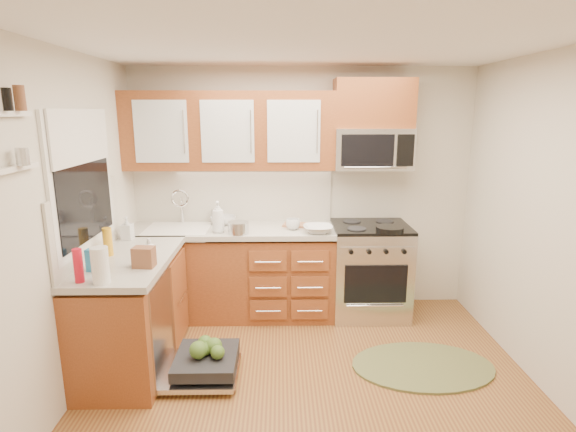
{
  "coord_description": "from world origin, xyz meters",
  "views": [
    {
      "loc": [
        -0.23,
        -2.91,
        2.07
      ],
      "look_at": [
        -0.16,
        0.85,
        1.18
      ],
      "focal_mm": 28.0,
      "sensor_mm": 36.0,
      "label": 1
    }
  ],
  "objects_px": {
    "microwave": "(372,149)",
    "skillet": "(390,229)",
    "sink": "(179,241)",
    "paper_towel_roll": "(100,265)",
    "bowl_b": "(223,220)",
    "dishwasher": "(202,365)",
    "cutting_board": "(297,225)",
    "bowl_a": "(318,229)",
    "cup": "(293,224)",
    "upper_cabinets": "(230,131)",
    "rug": "(423,366)",
    "stock_pot": "(238,228)",
    "range": "(369,270)"
  },
  "relations": [
    {
      "from": "microwave",
      "to": "skillet",
      "type": "xyz_separation_m",
      "value": [
        0.13,
        -0.37,
        -0.73
      ]
    },
    {
      "from": "sink",
      "to": "paper_towel_roll",
      "type": "distance_m",
      "value": 1.47
    },
    {
      "from": "paper_towel_roll",
      "to": "bowl_b",
      "type": "bearing_deg",
      "value": 68.93
    },
    {
      "from": "dishwasher",
      "to": "cutting_board",
      "type": "relative_size",
      "value": 2.48
    },
    {
      "from": "bowl_a",
      "to": "bowl_b",
      "type": "bearing_deg",
      "value": 159.81
    },
    {
      "from": "bowl_b",
      "to": "cup",
      "type": "bearing_deg",
      "value": -17.96
    },
    {
      "from": "upper_cabinets",
      "to": "cutting_board",
      "type": "xyz_separation_m",
      "value": [
        0.67,
        -0.06,
        -0.94
      ]
    },
    {
      "from": "paper_towel_roll",
      "to": "rug",
      "type": "bearing_deg",
      "value": 9.92
    },
    {
      "from": "microwave",
      "to": "sink",
      "type": "xyz_separation_m",
      "value": [
        -1.93,
        -0.13,
        -0.9
      ]
    },
    {
      "from": "paper_towel_roll",
      "to": "cup",
      "type": "bearing_deg",
      "value": 46.03
    },
    {
      "from": "paper_towel_roll",
      "to": "skillet",
      "type": "bearing_deg",
      "value": 28.06
    },
    {
      "from": "upper_cabinets",
      "to": "cutting_board",
      "type": "height_order",
      "value": "upper_cabinets"
    },
    {
      "from": "cutting_board",
      "to": "cup",
      "type": "relative_size",
      "value": 2.07
    },
    {
      "from": "rug",
      "to": "cup",
      "type": "bearing_deg",
      "value": 137.21
    },
    {
      "from": "paper_towel_roll",
      "to": "cup",
      "type": "distance_m",
      "value": 1.93
    },
    {
      "from": "stock_pot",
      "to": "bowl_a",
      "type": "bearing_deg",
      "value": 2.26
    },
    {
      "from": "bowl_a",
      "to": "paper_towel_roll",
      "type": "bearing_deg",
      "value": -141.14
    },
    {
      "from": "skillet",
      "to": "stock_pot",
      "type": "height_order",
      "value": "stock_pot"
    },
    {
      "from": "skillet",
      "to": "bowl_a",
      "type": "height_order",
      "value": "skillet"
    },
    {
      "from": "rug",
      "to": "bowl_a",
      "type": "distance_m",
      "value": 1.51
    },
    {
      "from": "stock_pot",
      "to": "bowl_b",
      "type": "bearing_deg",
      "value": 116.93
    },
    {
      "from": "stock_pot",
      "to": "bowl_b",
      "type": "height_order",
      "value": "stock_pot"
    },
    {
      "from": "dishwasher",
      "to": "cup",
      "type": "relative_size",
      "value": 5.14
    },
    {
      "from": "sink",
      "to": "dishwasher",
      "type": "xyz_separation_m",
      "value": [
        0.39,
        -1.12,
        -0.7
      ]
    },
    {
      "from": "bowl_b",
      "to": "stock_pot",
      "type": "bearing_deg",
      "value": -63.07
    },
    {
      "from": "sink",
      "to": "skillet",
      "type": "xyz_separation_m",
      "value": [
        2.06,
        -0.24,
        0.17
      ]
    },
    {
      "from": "range",
      "to": "sink",
      "type": "height_order",
      "value": "range"
    },
    {
      "from": "skillet",
      "to": "paper_towel_roll",
      "type": "relative_size",
      "value": 1.03
    },
    {
      "from": "microwave",
      "to": "bowl_a",
      "type": "distance_m",
      "value": 0.97
    },
    {
      "from": "cup",
      "to": "sink",
      "type": "bearing_deg",
      "value": 177.4
    },
    {
      "from": "range",
      "to": "bowl_a",
      "type": "relative_size",
      "value": 3.38
    },
    {
      "from": "cutting_board",
      "to": "bowl_b",
      "type": "bearing_deg",
      "value": 173.62
    },
    {
      "from": "stock_pot",
      "to": "cup",
      "type": "bearing_deg",
      "value": 15.84
    },
    {
      "from": "rug",
      "to": "bowl_b",
      "type": "bearing_deg",
      "value": 145.72
    },
    {
      "from": "sink",
      "to": "skillet",
      "type": "distance_m",
      "value": 2.08
    },
    {
      "from": "dishwasher",
      "to": "cup",
      "type": "height_order",
      "value": "cup"
    },
    {
      "from": "skillet",
      "to": "bowl_b",
      "type": "height_order",
      "value": "bowl_b"
    },
    {
      "from": "range",
      "to": "cutting_board",
      "type": "bearing_deg",
      "value": 173.45
    },
    {
      "from": "dishwasher",
      "to": "paper_towel_roll",
      "type": "relative_size",
      "value": 2.78
    },
    {
      "from": "cutting_board",
      "to": "cup",
      "type": "distance_m",
      "value": 0.16
    },
    {
      "from": "sink",
      "to": "paper_towel_roll",
      "type": "bearing_deg",
      "value": -97.73
    },
    {
      "from": "upper_cabinets",
      "to": "skillet",
      "type": "distance_m",
      "value": 1.82
    },
    {
      "from": "rug",
      "to": "bowl_b",
      "type": "relative_size",
      "value": 4.48
    },
    {
      "from": "dishwasher",
      "to": "bowl_a",
      "type": "xyz_separation_m",
      "value": [
        0.99,
        0.95,
        0.86
      ]
    },
    {
      "from": "range",
      "to": "cup",
      "type": "relative_size",
      "value": 6.97
    },
    {
      "from": "range",
      "to": "skillet",
      "type": "relative_size",
      "value": 3.65
    },
    {
      "from": "upper_cabinets",
      "to": "skillet",
      "type": "xyz_separation_m",
      "value": [
        1.53,
        -0.4,
        -0.9
      ]
    },
    {
      "from": "range",
      "to": "bowl_b",
      "type": "xyz_separation_m",
      "value": [
        -1.5,
        0.17,
        0.49
      ]
    },
    {
      "from": "rug",
      "to": "skillet",
      "type": "relative_size",
      "value": 4.49
    },
    {
      "from": "range",
      "to": "bowl_b",
      "type": "height_order",
      "value": "bowl_b"
    }
  ]
}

